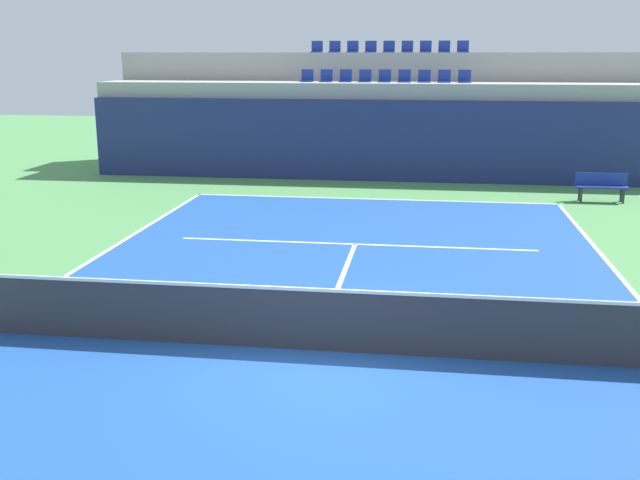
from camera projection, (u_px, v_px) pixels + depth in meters
name	position (u px, v px, depth m)	size (l,w,h in m)	color
ground_plane	(314.00, 351.00, 11.12)	(80.00, 80.00, 0.00)	#4C8C4C
court_surface	(314.00, 350.00, 11.12)	(11.00, 24.00, 0.01)	#1E4C99
baseline_far	(373.00, 199.00, 22.59)	(11.00, 0.10, 0.00)	white
service_line_far	(355.00, 244.00, 17.26)	(8.26, 0.10, 0.00)	white
centre_service_line	(339.00, 286.00, 14.19)	(0.10, 6.40, 0.00)	white
back_wall	(381.00, 141.00, 25.58)	(20.44, 0.30, 2.77)	navy
stands_tier_lower	(383.00, 129.00, 26.81)	(20.44, 2.40, 3.30)	#9E9E99
stands_tier_upper	(387.00, 110.00, 28.99)	(20.44, 2.40, 4.33)	#9E9E99
seating_row_lower	(385.00, 79.00, 26.47)	(6.02, 0.44, 0.44)	navy
seating_row_upper	(389.00, 49.00, 28.52)	(6.02, 0.44, 0.44)	navy
tennis_net	(314.00, 319.00, 11.00)	(11.08, 0.08, 1.07)	black
player_bench	(602.00, 185.00, 22.16)	(1.50, 0.40, 0.85)	navy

